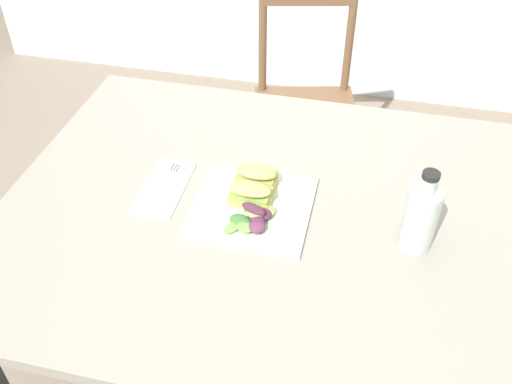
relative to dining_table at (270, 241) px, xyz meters
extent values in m
plane|color=#7A6B5B|center=(-0.10, -0.03, -0.63)|extent=(7.70, 7.70, 0.00)
cube|color=gray|center=(0.00, 0.00, 0.09)|extent=(1.31, 1.04, 0.03)
cube|color=#2D2D33|center=(-0.58, 0.45, -0.28)|extent=(0.07, 0.07, 0.71)
cube|color=#2D2D33|center=(0.58, 0.45, -0.28)|extent=(0.07, 0.07, 0.71)
cylinder|color=brown|center=(-0.17, 0.69, -0.42)|extent=(0.03, 0.03, 0.43)
cylinder|color=brown|center=(0.16, 0.77, -0.42)|extent=(0.03, 0.03, 0.43)
cylinder|color=brown|center=(-0.25, 1.02, -0.42)|extent=(0.03, 0.03, 0.43)
cylinder|color=brown|center=(0.08, 1.10, -0.42)|extent=(0.03, 0.03, 0.43)
cube|color=brown|center=(-0.05, 0.89, -0.19)|extent=(0.48, 0.48, 0.02)
cylinder|color=brown|center=(-0.25, 1.03, 0.03)|extent=(0.03, 0.03, 0.42)
cylinder|color=brown|center=(0.08, 1.11, 0.03)|extent=(0.03, 0.03, 0.42)
cube|color=beige|center=(-0.04, -0.01, 0.11)|extent=(0.28, 0.28, 0.01)
cube|color=tan|center=(-0.05, 0.00, 0.13)|extent=(0.10, 0.06, 0.02)
cube|color=#84A84C|center=(-0.05, 0.00, 0.15)|extent=(0.10, 0.07, 0.01)
ellipsoid|color=tan|center=(-0.05, 0.00, 0.16)|extent=(0.11, 0.06, 0.02)
cube|color=tan|center=(-0.05, 0.07, 0.13)|extent=(0.10, 0.06, 0.02)
cube|color=#84A84C|center=(-0.05, 0.07, 0.15)|extent=(0.10, 0.07, 0.01)
ellipsoid|color=tan|center=(-0.05, 0.07, 0.16)|extent=(0.11, 0.06, 0.02)
ellipsoid|color=#3D7033|center=(-0.06, -0.08, 0.13)|extent=(0.07, 0.06, 0.01)
ellipsoid|color=#84A84C|center=(0.00, -0.03, 0.13)|extent=(0.06, 0.06, 0.01)
ellipsoid|color=#4C2338|center=(-0.03, -0.05, 0.15)|extent=(0.07, 0.05, 0.02)
ellipsoid|color=#6B9E47|center=(-0.04, -0.10, 0.13)|extent=(0.05, 0.04, 0.01)
ellipsoid|color=#6B9E47|center=(-0.07, -0.10, 0.12)|extent=(0.05, 0.06, 0.01)
ellipsoid|color=#84A84C|center=(-0.03, -0.05, 0.14)|extent=(0.06, 0.07, 0.02)
ellipsoid|color=#6B9E47|center=(-0.02, -0.02, 0.13)|extent=(0.05, 0.05, 0.01)
ellipsoid|color=#6B9E47|center=(-0.02, 0.00, 0.13)|extent=(0.05, 0.06, 0.01)
ellipsoid|color=#602D47|center=(-0.01, -0.09, 0.13)|extent=(0.04, 0.04, 0.02)
ellipsoid|color=#4C2338|center=(-0.02, -0.07, 0.14)|extent=(0.06, 0.07, 0.02)
ellipsoid|color=#4C2338|center=(-0.01, -0.05, 0.13)|extent=(0.05, 0.05, 0.01)
ellipsoid|color=#518438|center=(-0.04, -0.04, 0.14)|extent=(0.05, 0.06, 0.01)
cube|color=white|center=(-0.28, 0.01, 0.11)|extent=(0.11, 0.22, 0.00)
cube|color=silver|center=(-0.28, -0.01, 0.11)|extent=(0.02, 0.14, 0.00)
cube|color=silver|center=(-0.27, 0.08, 0.11)|extent=(0.03, 0.05, 0.00)
cube|color=#38383D|center=(-0.27, 0.09, 0.12)|extent=(0.00, 0.03, 0.00)
cube|color=#38383D|center=(-0.27, 0.09, 0.12)|extent=(0.00, 0.03, 0.00)
cube|color=#38383D|center=(-0.28, 0.09, 0.12)|extent=(0.00, 0.03, 0.00)
cylinder|color=black|center=(0.34, -0.04, 0.16)|extent=(0.07, 0.07, 0.11)
cylinder|color=#B2BCB7|center=(0.34, -0.04, 0.19)|extent=(0.07, 0.07, 0.15)
cylinder|color=#B2BCB7|center=(0.34, -0.04, 0.28)|extent=(0.03, 0.03, 0.04)
cylinder|color=black|center=(0.34, -0.04, 0.31)|extent=(0.04, 0.04, 0.01)
camera|label=1|loc=(0.20, -0.99, 1.03)|focal=39.87mm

